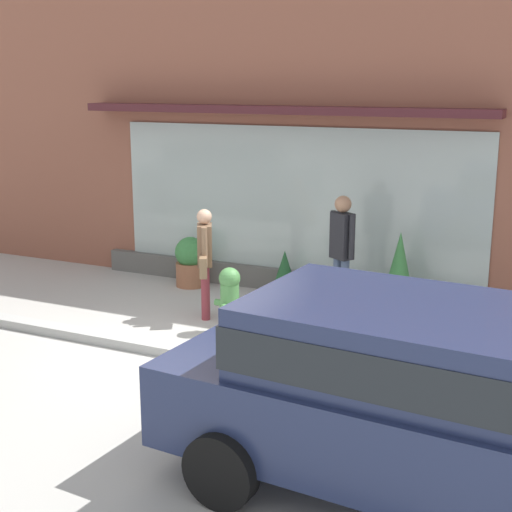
{
  "coord_description": "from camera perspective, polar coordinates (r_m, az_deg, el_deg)",
  "views": [
    {
      "loc": [
        4.42,
        -7.32,
        3.28
      ],
      "look_at": [
        0.44,
        1.2,
        0.99
      ],
      "focal_mm": 50.93,
      "sensor_mm": 36.0,
      "label": 1
    }
  ],
  "objects": [
    {
      "name": "fire_hydrant",
      "position": [
        9.6,
        -2.08,
        -3.48
      ],
      "size": [
        0.43,
        0.4,
        0.89
      ],
      "color": "#4C8C47",
      "rests_on": "ground_plane"
    },
    {
      "name": "ground_plane",
      "position": [
        9.16,
        -5.71,
        -7.4
      ],
      "size": [
        60.0,
        60.0,
        0.0
      ],
      "primitive_type": "plane",
      "color": "#B2AFA8"
    },
    {
      "name": "pedestrian_with_handbag",
      "position": [
        10.09,
        -4.04,
        -0.02
      ],
      "size": [
        0.39,
        0.63,
        1.56
      ],
      "rotation": [
        0.0,
        0.0,
        5.21
      ],
      "color": "#8E333D",
      "rests_on": "ground_plane"
    },
    {
      "name": "parked_car_navy",
      "position": [
        5.92,
        11.97,
        -10.31
      ],
      "size": [
        4.27,
        2.19,
        1.61
      ],
      "rotation": [
        0.0,
        0.0,
        -0.08
      ],
      "color": "navy",
      "rests_on": "ground_plane"
    },
    {
      "name": "potted_plant_low_front",
      "position": [
        10.41,
        11.16,
        -1.57
      ],
      "size": [
        0.49,
        0.49,
        1.23
      ],
      "color": "#4C4C51",
      "rests_on": "ground_plane"
    },
    {
      "name": "potted_plant_window_center",
      "position": [
        11.18,
        2.26,
        -1.51
      ],
      "size": [
        0.37,
        0.37,
        0.75
      ],
      "color": "#33473D",
      "rests_on": "ground_plane"
    },
    {
      "name": "pedestrian_passerby",
      "position": [
        10.14,
        6.76,
        0.75
      ],
      "size": [
        0.43,
        0.33,
        1.74
      ],
      "rotation": [
        0.0,
        0.0,
        5.73
      ],
      "color": "#475675",
      "rests_on": "ground_plane"
    },
    {
      "name": "curb_strip",
      "position": [
        8.98,
        -6.37,
        -7.45
      ],
      "size": [
        14.0,
        0.24,
        0.12
      ],
      "primitive_type": "cube",
      "color": "#B2B2AD",
      "rests_on": "ground_plane"
    },
    {
      "name": "storefront",
      "position": [
        11.42,
        2.29,
        10.0
      ],
      "size": [
        14.0,
        0.81,
        5.22
      ],
      "color": "#935642",
      "rests_on": "ground_plane"
    },
    {
      "name": "potted_plant_window_right",
      "position": [
        11.84,
        -5.17,
        -0.42
      ],
      "size": [
        0.5,
        0.5,
        0.81
      ],
      "color": "#9E6042",
      "rests_on": "ground_plane"
    }
  ]
}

